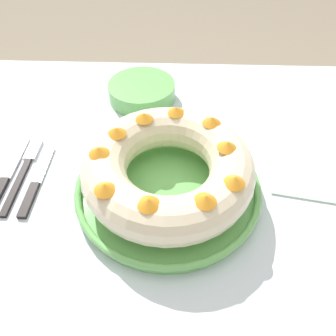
{
  "coord_description": "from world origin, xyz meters",
  "views": [
    {
      "loc": [
        -0.01,
        -0.37,
        1.2
      ],
      "look_at": [
        -0.03,
        0.01,
        0.79
      ],
      "focal_mm": 35.0,
      "sensor_mm": 36.0,
      "label": 1
    }
  ],
  "objects_px": {
    "serving_knife": "(5,180)",
    "bundt_cake": "(168,168)",
    "serving_dish": "(168,187)",
    "cake_knife": "(35,185)",
    "napkin": "(313,179)",
    "side_bowl": "(142,91)",
    "fork": "(24,169)"
  },
  "relations": [
    {
      "from": "bundt_cake",
      "to": "serving_knife",
      "type": "distance_m",
      "value": 0.32
    },
    {
      "from": "serving_dish",
      "to": "serving_knife",
      "type": "bearing_deg",
      "value": 177.26
    },
    {
      "from": "napkin",
      "to": "serving_dish",
      "type": "bearing_deg",
      "value": -171.39
    },
    {
      "from": "serving_dish",
      "to": "serving_knife",
      "type": "height_order",
      "value": "serving_dish"
    },
    {
      "from": "bundt_cake",
      "to": "side_bowl",
      "type": "relative_size",
      "value": 1.83
    },
    {
      "from": "bundt_cake",
      "to": "serving_knife",
      "type": "xyz_separation_m",
      "value": [
        -0.31,
        0.01,
        -0.06
      ]
    },
    {
      "from": "serving_dish",
      "to": "cake_knife",
      "type": "xyz_separation_m",
      "value": [
        -0.25,
        0.01,
        -0.01
      ]
    },
    {
      "from": "cake_knife",
      "to": "side_bowl",
      "type": "distance_m",
      "value": 0.34
    },
    {
      "from": "fork",
      "to": "serving_knife",
      "type": "xyz_separation_m",
      "value": [
        -0.03,
        -0.03,
        -0.0
      ]
    },
    {
      "from": "bundt_cake",
      "to": "cake_knife",
      "type": "bearing_deg",
      "value": 178.53
    },
    {
      "from": "fork",
      "to": "cake_knife",
      "type": "relative_size",
      "value": 1.11
    },
    {
      "from": "fork",
      "to": "side_bowl",
      "type": "height_order",
      "value": "side_bowl"
    },
    {
      "from": "cake_knife",
      "to": "fork",
      "type": "bearing_deg",
      "value": 135.74
    },
    {
      "from": "fork",
      "to": "side_bowl",
      "type": "bearing_deg",
      "value": 47.73
    },
    {
      "from": "fork",
      "to": "side_bowl",
      "type": "relative_size",
      "value": 1.2
    },
    {
      "from": "serving_dish",
      "to": "cake_knife",
      "type": "distance_m",
      "value": 0.25
    },
    {
      "from": "cake_knife",
      "to": "napkin",
      "type": "bearing_deg",
      "value": 7.98
    },
    {
      "from": "bundt_cake",
      "to": "serving_dish",
      "type": "bearing_deg",
      "value": 49.82
    },
    {
      "from": "bundt_cake",
      "to": "cake_knife",
      "type": "relative_size",
      "value": 1.69
    },
    {
      "from": "serving_dish",
      "to": "napkin",
      "type": "bearing_deg",
      "value": 8.61
    },
    {
      "from": "bundt_cake",
      "to": "napkin",
      "type": "relative_size",
      "value": 1.89
    },
    {
      "from": "serving_knife",
      "to": "napkin",
      "type": "bearing_deg",
      "value": 3.51
    },
    {
      "from": "cake_knife",
      "to": "side_bowl",
      "type": "height_order",
      "value": "side_bowl"
    },
    {
      "from": "serving_dish",
      "to": "cake_knife",
      "type": "height_order",
      "value": "serving_dish"
    },
    {
      "from": "serving_knife",
      "to": "bundt_cake",
      "type": "bearing_deg",
      "value": -1.87
    },
    {
      "from": "serving_knife",
      "to": "cake_knife",
      "type": "relative_size",
      "value": 1.17
    },
    {
      "from": "fork",
      "to": "cake_knife",
      "type": "height_order",
      "value": "cake_knife"
    },
    {
      "from": "serving_dish",
      "to": "cake_knife",
      "type": "relative_size",
      "value": 1.91
    },
    {
      "from": "cake_knife",
      "to": "side_bowl",
      "type": "xyz_separation_m",
      "value": [
        0.17,
        0.29,
        0.02
      ]
    },
    {
      "from": "bundt_cake",
      "to": "side_bowl",
      "type": "xyz_separation_m",
      "value": [
        -0.07,
        0.29,
        -0.05
      ]
    },
    {
      "from": "serving_knife",
      "to": "side_bowl",
      "type": "bearing_deg",
      "value": 50.85
    },
    {
      "from": "serving_knife",
      "to": "cake_knife",
      "type": "distance_m",
      "value": 0.06
    }
  ]
}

